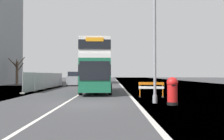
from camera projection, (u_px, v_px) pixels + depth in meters
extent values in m
cube|color=#38383A|center=(85.00, 105.00, 14.23)|extent=(140.00, 280.00, 0.10)
cube|color=#B2AFA8|center=(137.00, 104.00, 14.23)|extent=(0.24, 196.00, 0.01)
cube|color=silver|center=(64.00, 104.00, 14.23)|extent=(0.16, 168.00, 0.01)
cube|color=#196042|center=(97.00, 75.00, 23.49)|extent=(2.96, 10.14, 2.80)
cube|color=silver|center=(97.00, 59.00, 23.52)|extent=(2.96, 10.14, 0.40)
cube|color=silver|center=(97.00, 51.00, 23.54)|extent=(2.93, 10.04, 1.36)
cube|color=black|center=(97.00, 71.00, 23.50)|extent=(2.99, 10.24, 0.89)
cube|color=black|center=(97.00, 51.00, 23.54)|extent=(2.97, 10.19, 0.75)
cube|color=black|center=(95.00, 71.00, 18.46)|extent=(2.38, 0.15, 1.54)
cube|color=orange|center=(95.00, 39.00, 18.51)|extent=(1.43, 0.11, 0.32)
cube|color=#196042|center=(97.00, 87.00, 23.47)|extent=(2.99, 10.24, 0.36)
cylinder|color=black|center=(81.00, 89.00, 20.31)|extent=(0.34, 1.01, 1.00)
cylinder|color=black|center=(110.00, 89.00, 20.40)|extent=(0.34, 1.01, 1.00)
cylinder|color=black|center=(86.00, 86.00, 26.18)|extent=(0.34, 1.01, 1.00)
cylinder|color=black|center=(109.00, 86.00, 26.27)|extent=(0.34, 1.01, 1.00)
cylinder|color=gray|center=(155.00, 43.00, 14.67)|extent=(0.18, 0.18, 7.53)
cylinder|color=gray|center=(155.00, 99.00, 14.60)|extent=(0.29, 0.29, 0.50)
cylinder|color=black|center=(173.00, 103.00, 13.70)|extent=(0.64, 0.64, 0.18)
cylinder|color=red|center=(172.00, 92.00, 13.72)|extent=(0.59, 0.59, 1.14)
sphere|color=red|center=(172.00, 83.00, 13.73)|extent=(0.66, 0.66, 0.66)
cube|color=black|center=(174.00, 85.00, 13.42)|extent=(0.22, 0.03, 0.07)
cube|color=orange|center=(151.00, 83.00, 18.33)|extent=(1.98, 0.27, 0.20)
cube|color=white|center=(151.00, 88.00, 18.33)|extent=(1.98, 0.27, 0.20)
cube|color=orange|center=(140.00, 90.00, 18.41)|extent=(0.08, 0.08, 1.10)
cube|color=black|center=(140.00, 97.00, 18.40)|extent=(0.18, 0.45, 0.08)
cube|color=orange|center=(163.00, 90.00, 18.24)|extent=(0.08, 0.08, 1.10)
cube|color=black|center=(163.00, 97.00, 18.23)|extent=(0.18, 0.45, 0.08)
cube|color=#A8AAAD|center=(29.00, 82.00, 23.46)|extent=(0.04, 3.26, 1.97)
cube|color=#A8AAAD|center=(40.00, 81.00, 26.86)|extent=(0.04, 3.26, 1.97)
cube|color=#A8AAAD|center=(48.00, 80.00, 30.26)|extent=(0.04, 3.26, 1.97)
cube|color=#A8AAAD|center=(54.00, 80.00, 33.66)|extent=(0.04, 3.26, 1.97)
cube|color=#A8AAAD|center=(60.00, 79.00, 37.06)|extent=(0.04, 3.26, 1.97)
cylinder|color=#939699|center=(23.00, 83.00, 21.76)|extent=(0.06, 0.06, 2.07)
cube|color=gray|center=(23.00, 93.00, 21.74)|extent=(0.44, 0.20, 0.12)
cylinder|color=#939699|center=(35.00, 82.00, 25.16)|extent=(0.06, 0.06, 2.07)
cube|color=gray|center=(35.00, 91.00, 25.14)|extent=(0.44, 0.20, 0.12)
cylinder|color=#939699|center=(44.00, 81.00, 28.56)|extent=(0.06, 0.06, 2.07)
cube|color=gray|center=(44.00, 89.00, 28.54)|extent=(0.44, 0.20, 0.12)
cylinder|color=#939699|center=(51.00, 80.00, 31.96)|extent=(0.06, 0.06, 2.07)
cube|color=gray|center=(51.00, 87.00, 31.94)|extent=(0.44, 0.20, 0.12)
cylinder|color=#939699|center=(57.00, 80.00, 35.36)|extent=(0.06, 0.06, 2.07)
cube|color=gray|center=(57.00, 86.00, 35.34)|extent=(0.44, 0.20, 0.12)
cylinder|color=#939699|center=(62.00, 79.00, 38.76)|extent=(0.06, 0.06, 2.07)
cube|color=gray|center=(62.00, 85.00, 38.74)|extent=(0.44, 0.20, 0.12)
cube|color=gray|center=(74.00, 80.00, 37.88)|extent=(1.79, 3.98, 1.35)
cube|color=black|center=(74.00, 74.00, 37.91)|extent=(1.65, 2.19, 0.74)
cylinder|color=black|center=(81.00, 84.00, 39.11)|extent=(0.20, 0.60, 0.60)
cylinder|color=black|center=(70.00, 84.00, 39.11)|extent=(0.20, 0.60, 0.60)
cylinder|color=black|center=(79.00, 84.00, 36.64)|extent=(0.20, 0.60, 0.60)
cylinder|color=black|center=(67.00, 84.00, 36.64)|extent=(0.20, 0.60, 0.60)
cube|color=slate|center=(79.00, 80.00, 44.96)|extent=(1.78, 3.89, 1.21)
cube|color=black|center=(79.00, 75.00, 44.98)|extent=(1.63, 2.14, 0.79)
cylinder|color=black|center=(85.00, 82.00, 46.15)|extent=(0.20, 0.60, 0.60)
cylinder|color=black|center=(76.00, 82.00, 46.15)|extent=(0.20, 0.60, 0.60)
cylinder|color=black|center=(83.00, 83.00, 43.75)|extent=(0.20, 0.60, 0.60)
cylinder|color=black|center=(74.00, 83.00, 43.75)|extent=(0.20, 0.60, 0.60)
cube|color=navy|center=(88.00, 79.00, 54.17)|extent=(1.74, 4.35, 1.14)
cube|color=black|center=(88.00, 75.00, 54.19)|extent=(1.60, 2.39, 0.83)
cylinder|color=black|center=(92.00, 81.00, 55.51)|extent=(0.20, 0.60, 0.60)
cylinder|color=black|center=(85.00, 81.00, 55.51)|extent=(0.20, 0.60, 0.60)
cylinder|color=black|center=(91.00, 81.00, 52.81)|extent=(0.20, 0.60, 0.60)
cylinder|color=black|center=(83.00, 81.00, 52.82)|extent=(0.20, 0.60, 0.60)
cylinder|color=#4C3D2D|center=(17.00, 73.00, 40.32)|extent=(0.43, 0.43, 4.09)
cylinder|color=#4C3D2D|center=(20.00, 68.00, 40.33)|extent=(1.22, 0.21, 1.62)
cylinder|color=#4C3D2D|center=(21.00, 62.00, 41.07)|extent=(0.93, 1.60, 1.80)
cylinder|color=#4C3D2D|center=(17.00, 63.00, 40.92)|extent=(0.79, 1.31, 1.27)
cylinder|color=#4C3D2D|center=(13.00, 63.00, 40.56)|extent=(1.84, 0.58, 1.71)
cylinder|color=#4C3D2D|center=(15.00, 65.00, 39.86)|extent=(0.44, 1.12, 0.90)
cylinder|color=#4C3D2D|center=(17.00, 66.00, 39.60)|extent=(0.65, 1.61, 1.14)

